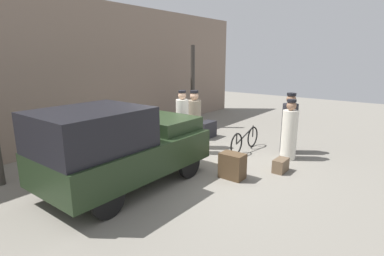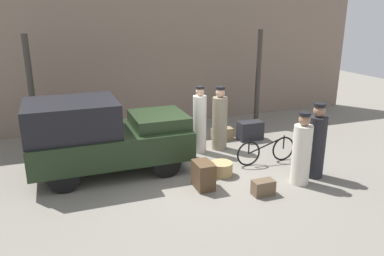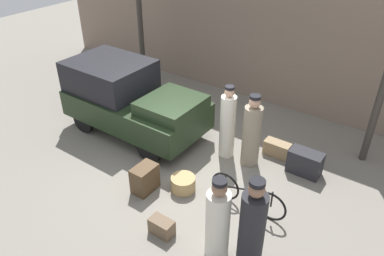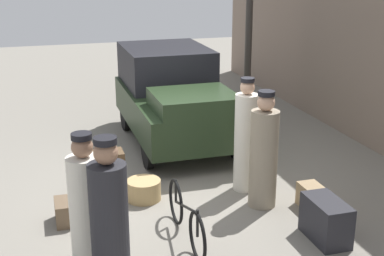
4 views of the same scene
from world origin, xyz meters
name	(u,v)px [view 4 (image 4 of 4)]	position (x,y,z in m)	size (l,w,h in m)	color
ground_plane	(177,179)	(0.00, 0.00, 0.00)	(30.00, 30.00, 0.00)	gray
canopy_pillar_left	(248,46)	(-3.49, 2.68, 1.59)	(0.16, 0.16, 3.18)	#38332D
truck	(173,94)	(-1.97, 0.47, 0.95)	(3.68, 1.82, 1.80)	black
bicycle	(186,217)	(1.99, -0.42, 0.33)	(1.66, 0.04, 0.68)	black
wicker_basket	(144,190)	(0.61, -0.70, 0.16)	(0.53, 0.53, 0.32)	tan
porter_with_bicycle	(246,139)	(0.69, 0.93, 0.85)	(0.36, 0.36, 1.83)	silver
conductor_in_dark_uniform	(86,204)	(2.08, -1.70, 0.75)	(0.42, 0.42, 1.65)	silver
porter_carrying_trunk	(109,218)	(2.61, -1.50, 0.80)	(0.44, 0.44, 1.76)	#232328
porter_lifting_near_truck	(264,155)	(1.31, 0.97, 0.81)	(0.42, 0.42, 1.78)	gray
suitcase_small_leather	(65,212)	(1.02, -1.92, 0.16)	(0.46, 0.27, 0.32)	brown
suitcase_black_upright	(326,220)	(2.50, 1.35, 0.28)	(0.74, 0.40, 0.56)	#232328
trunk_umber_medium	(107,169)	(-0.05, -1.17, 0.30)	(0.37, 0.56, 0.60)	#4C3823
trunk_wicker_pale	(315,199)	(1.70, 1.64, 0.18)	(0.63, 0.30, 0.36)	#937A56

